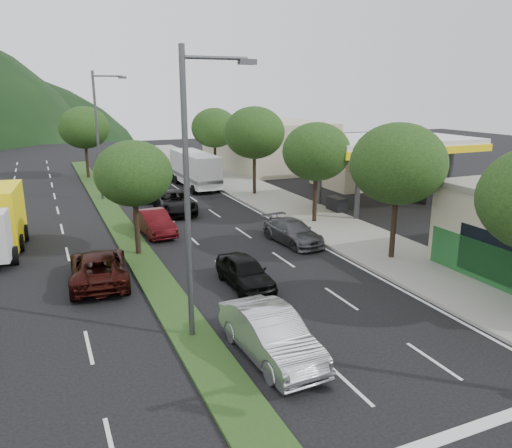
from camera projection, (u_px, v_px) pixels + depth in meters
name	position (u px, v px, depth m)	size (l,w,h in m)	color
sidewalk_right	(287.00, 206.00, 37.82)	(5.00, 90.00, 0.15)	gray
median	(112.00, 213.00, 35.64)	(1.60, 56.00, 0.12)	#1F3814
gas_canopy	(385.00, 145.00, 36.49)	(12.20, 8.20, 5.25)	silver
bldg_right_far	(266.00, 144.00, 56.67)	(10.00, 16.00, 5.20)	#B1A88D
tree_r_b	(398.00, 164.00, 24.83)	(4.80, 4.80, 6.94)	black
tree_r_c	(316.00, 152.00, 31.98)	(4.40, 4.40, 6.48)	black
tree_r_d	(254.00, 133.00, 40.71)	(5.00, 5.00, 7.17)	black
tree_r_e	(214.00, 128.00, 49.63)	(4.60, 4.60, 6.71)	black
tree_med_near	(134.00, 174.00, 25.65)	(4.00, 4.00, 6.02)	black
tree_med_far	(84.00, 128.00, 48.49)	(4.80, 4.80, 6.94)	black
streetlight_near	(193.00, 184.00, 16.59)	(2.60, 0.25, 10.00)	#47494C
streetlight_mid	(100.00, 130.00, 38.69)	(2.60, 0.25, 10.00)	#47494C
sedan_silver	(271.00, 335.00, 16.43)	(1.73, 4.95, 1.63)	#B1B4B9
suv_maroon	(99.00, 267.00, 22.84)	(2.50, 5.41, 1.50)	black
car_queue_a	(245.00, 272.00, 22.41)	(1.65, 4.10, 1.40)	black
car_queue_b	(293.00, 232.00, 28.80)	(1.88, 4.62, 1.34)	#4B4B50
car_queue_c	(154.00, 223.00, 30.52)	(1.56, 4.49, 1.48)	#470B10
car_queue_d	(175.00, 202.00, 35.94)	(2.56, 5.55, 1.54)	black
car_queue_e	(145.00, 192.00, 39.95)	(1.56, 3.89, 1.32)	#4C4B50
car_queue_f	(168.00, 171.00, 50.69)	(1.72, 4.22, 1.22)	black
motorhome	(195.00, 169.00, 44.91)	(2.73, 8.21, 3.13)	silver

